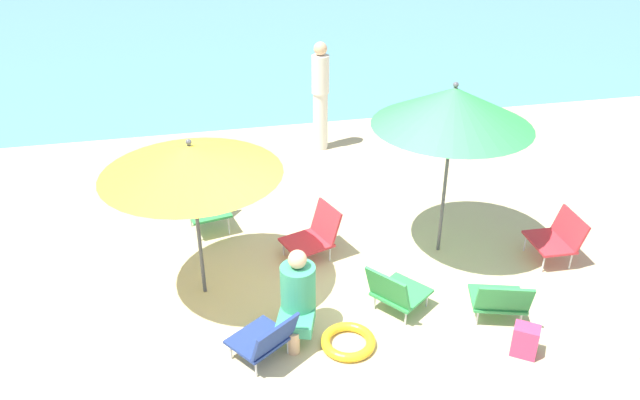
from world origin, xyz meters
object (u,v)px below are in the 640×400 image
beach_chair_c (558,236)px  beach_chair_f (500,300)px  umbrella_green (453,107)px  beach_chair_a (266,338)px  beach_bag (525,341)px  swim_ring (348,342)px  person_b (297,295)px  umbrella_yellow (190,159)px  person_a (320,96)px  beach_chair_e (205,202)px  beach_chair_d (315,234)px  beach_chair_b (396,291)px

beach_chair_c → beach_chair_f: bearing=39.4°
umbrella_green → beach_chair_a: size_ratio=2.94×
umbrella_green → beach_bag: bearing=-86.9°
beach_chair_a → swim_ring: size_ratio=1.33×
beach_chair_c → person_b: (-3.20, -0.61, 0.15)m
umbrella_yellow → beach_chair_f: umbrella_yellow is taller
person_a → person_b: 4.57m
beach_chair_e → beach_chair_d: bearing=39.9°
umbrella_green → beach_chair_d: umbrella_green is taller
beach_chair_a → person_a: size_ratio=0.41×
beach_bag → beach_chair_f: bearing=92.6°
beach_chair_a → beach_chair_b: (1.40, 0.41, 0.01)m
beach_bag → umbrella_green: bearing=93.1°
umbrella_yellow → umbrella_green: 2.83m
beach_chair_a → beach_chair_e: 2.64m
umbrella_green → beach_chair_c: size_ratio=3.64×
umbrella_yellow → swim_ring: umbrella_yellow is taller
beach_chair_a → beach_chair_d: (0.82, 1.65, 0.03)m
beach_chair_a → beach_chair_c: (3.57, 0.96, 0.04)m
beach_chair_c → beach_chair_e: (-3.96, 1.65, 0.04)m
beach_chair_e → beach_bag: 4.14m
beach_chair_e → beach_bag: (2.80, -3.04, -0.19)m
person_b → swim_ring: 0.67m
beach_chair_d → beach_bag: beach_chair_d is taller
beach_chair_d → beach_chair_b: bearing=96.3°
beach_chair_d → beach_chair_f: beach_chair_d is taller
beach_chair_a → person_a: (1.57, 4.73, 0.63)m
beach_chair_d → beach_bag: 2.62m
beach_chair_a → beach_chair_c: size_ratio=1.24×
person_a → beach_bag: size_ratio=5.47×
beach_chair_e → swim_ring: size_ratio=1.23×
umbrella_green → beach_chair_d: (-1.48, 0.20, -1.52)m
beach_chair_e → person_a: bearing=125.5°
umbrella_yellow → swim_ring: (1.31, -1.18, -1.54)m
beach_chair_d → swim_ring: beach_chair_d is taller
beach_chair_c → beach_chair_f: beach_chair_c is taller
beach_chair_e → umbrella_yellow: bearing=-16.4°
umbrella_yellow → person_a: bearing=59.4°
umbrella_yellow → umbrella_green: bearing=4.7°
beach_chair_d → beach_bag: bearing=108.4°
beach_chair_a → beach_bag: (2.40, -0.43, -0.11)m
beach_chair_b → swim_ring: 0.74m
umbrella_yellow → swim_ring: bearing=-41.9°
umbrella_green → beach_chair_a: 3.13m
beach_chair_a → person_b: bearing=-81.8°
person_a → person_b: size_ratio=1.89×
swim_ring → umbrella_yellow: bearing=138.1°
beach_chair_c → beach_chair_d: beach_chair_d is taller
umbrella_yellow → beach_chair_e: 1.87m
person_b → person_a: bearing=-176.3°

